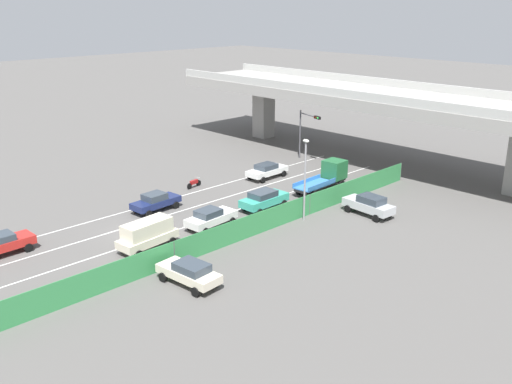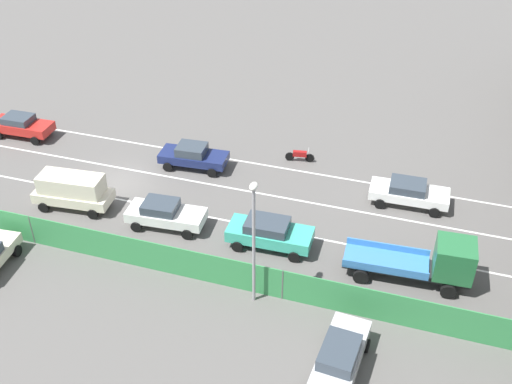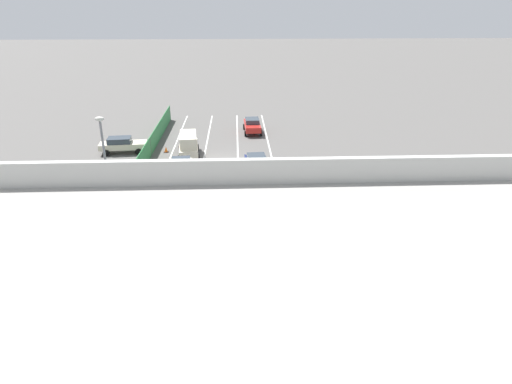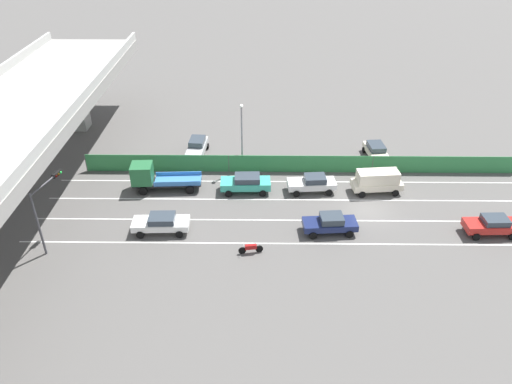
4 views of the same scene
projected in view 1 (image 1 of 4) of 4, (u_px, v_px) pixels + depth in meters
ground_plane at (140, 232)px, 44.97m from camera, size 300.00×300.00×0.00m
lane_line_left_edge at (162, 201)px, 51.96m from camera, size 0.14×47.07×0.01m
lane_line_mid_left at (183, 210)px, 49.74m from camera, size 0.14×47.07×0.01m
lane_line_mid_right at (207, 220)px, 47.52m from camera, size 0.14×47.07×0.01m
lane_line_right_edge at (233, 230)px, 45.30m from camera, size 0.14×47.07×0.01m
elevated_overpass at (372, 100)px, 63.28m from camera, size 53.68×11.21×8.81m
green_fence at (249, 226)px, 43.70m from camera, size 0.10×43.17×1.84m
car_sedan_red at (2, 243)px, 40.67m from camera, size 2.06×4.44×1.59m
car_sedan_white at (267, 170)px, 58.68m from camera, size 2.17×4.74×1.53m
car_sedan_navy at (156, 201)px, 49.38m from camera, size 2.25×4.56×1.61m
car_taxi_teal at (264, 199)px, 49.79m from camera, size 2.19×4.72×1.68m
car_hatchback_white at (211, 217)px, 45.63m from camera, size 2.26×4.61×1.62m
car_van_cream at (147, 233)px, 41.58m from camera, size 2.34×4.78×2.19m
flatbed_truck_blue at (328, 175)px, 55.24m from camera, size 2.45×6.49×2.67m
motorcycle at (194, 183)px, 55.76m from camera, size 0.61×1.94×0.93m
parked_sedan_cream at (189, 272)px, 36.33m from camera, size 4.67×2.32×1.58m
parked_wagon_silver at (369, 204)px, 48.35m from camera, size 4.65×2.18×1.77m
traffic_light at (307, 126)px, 64.33m from camera, size 3.79×1.23×5.66m
street_lamp at (305, 172)px, 46.17m from camera, size 0.60×0.36×6.98m
traffic_cone at (152, 260)px, 39.44m from camera, size 0.47×0.47×0.57m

